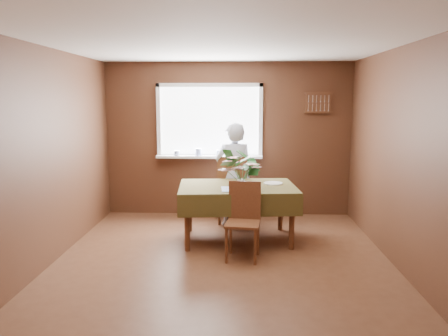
{
  "coord_description": "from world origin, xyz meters",
  "views": [
    {
      "loc": [
        0.21,
        -4.88,
        1.92
      ],
      "look_at": [
        0.0,
        0.55,
        1.05
      ],
      "focal_mm": 35.0,
      "sensor_mm": 36.0,
      "label": 1
    }
  ],
  "objects_px": {
    "dining_table": "(237,192)",
    "seated_woman": "(234,174)",
    "chair_far": "(233,187)",
    "chair_near": "(244,217)",
    "flower_bouquet": "(241,167)"
  },
  "relations": [
    {
      "from": "seated_woman",
      "to": "chair_near",
      "type": "bearing_deg",
      "value": 87.62
    },
    {
      "from": "seated_woman",
      "to": "flower_bouquet",
      "type": "relative_size",
      "value": 2.96
    },
    {
      "from": "seated_woman",
      "to": "flower_bouquet",
      "type": "xyz_separation_m",
      "value": [
        0.11,
        -0.96,
        0.27
      ]
    },
    {
      "from": "chair_far",
      "to": "flower_bouquet",
      "type": "height_order",
      "value": "flower_bouquet"
    },
    {
      "from": "chair_near",
      "to": "seated_woman",
      "type": "bearing_deg",
      "value": 103.41
    },
    {
      "from": "chair_far",
      "to": "chair_near",
      "type": "distance_m",
      "value": 1.43
    },
    {
      "from": "chair_near",
      "to": "chair_far",
      "type": "bearing_deg",
      "value": 103.51
    },
    {
      "from": "dining_table",
      "to": "chair_far",
      "type": "height_order",
      "value": "chair_far"
    },
    {
      "from": "chair_near",
      "to": "seated_woman",
      "type": "relative_size",
      "value": 0.59
    },
    {
      "from": "chair_near",
      "to": "seated_woman",
      "type": "xyz_separation_m",
      "value": [
        -0.14,
        1.36,
        0.28
      ]
    },
    {
      "from": "seated_woman",
      "to": "flower_bouquet",
      "type": "distance_m",
      "value": 1.0
    },
    {
      "from": "dining_table",
      "to": "seated_woman",
      "type": "height_order",
      "value": "seated_woman"
    },
    {
      "from": "seated_woman",
      "to": "flower_bouquet",
      "type": "bearing_deg",
      "value": 88.21
    },
    {
      "from": "chair_near",
      "to": "dining_table",
      "type": "bearing_deg",
      "value": 104.68
    },
    {
      "from": "dining_table",
      "to": "flower_bouquet",
      "type": "height_order",
      "value": "flower_bouquet"
    }
  ]
}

